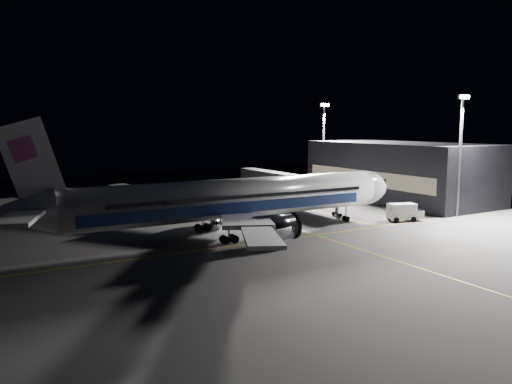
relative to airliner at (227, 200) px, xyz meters
The scene contains 14 objects.
ground 5.27m from the airliner, ahead, with size 200.00×200.00×0.00m, color #4C4C4F.
guide_line_main 12.22m from the airliner, ahead, with size 0.25×80.00×0.01m, color gold.
guide_line_cross 7.99m from the airliner, 79.83° to the right, with size 70.00×0.25×0.01m, color gold.
guide_line_side 25.67m from the airliner, 23.43° to the left, with size 0.25×40.00×0.01m, color gold.
airliner is the anchor object (origin of this frame).
terminal 49.10m from the airliner, 16.57° to the left, with size 18.12×40.00×12.00m.
jet_bridge 29.31m from the airliner, 38.04° to the left, with size 3.60×34.40×6.30m.
floodlight_mast_north 52.56m from the airliner, 37.91° to the left, with size 2.40×0.68×20.70m.
floodlight_mast_south 42.13m from the airliner, ahead, with size 2.40×0.67×20.70m.
service_truck 30.56m from the airliner, ahead, with size 6.09×3.80×2.92m.
baggage_tug 9.91m from the airliner, 72.25° to the left, with size 2.69×2.24×1.82m.
safety_cone_a 7.55m from the airliner, 136.08° to the left, with size 0.39×0.39×0.58m, color #EB4C09.
safety_cone_b 16.43m from the airliner, 63.19° to the left, with size 0.35×0.35×0.53m, color #EB4C09.
safety_cone_c 14.93m from the airliner, 97.49° to the left, with size 0.43×0.43×0.64m, color #EB4C09.
Camera 1 is at (-31.90, -62.56, 15.61)m, focal length 35.00 mm.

